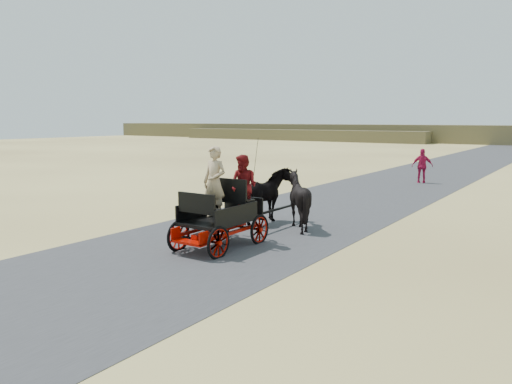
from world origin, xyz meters
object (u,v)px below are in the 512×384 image
Objects in this scene: carriage at (220,233)px; horse_left at (267,196)px; horse_right at (298,200)px; pedestrian at (422,166)px.

horse_left is (-0.55, 3.00, 0.49)m from carriage.
horse_left is 1.18× the size of horse_right.
horse_right reaches higher than horse_left.
pedestrian is (-0.03, 12.63, 0.01)m from horse_right.
horse_left is at bearing 67.75° from pedestrian.
horse_left reaches higher than carriage.
pedestrian reaches higher than carriage.
horse_left is at bearing 100.39° from carriage.
carriage is at bearing 100.39° from horse_left.
carriage is 15.65m from pedestrian.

